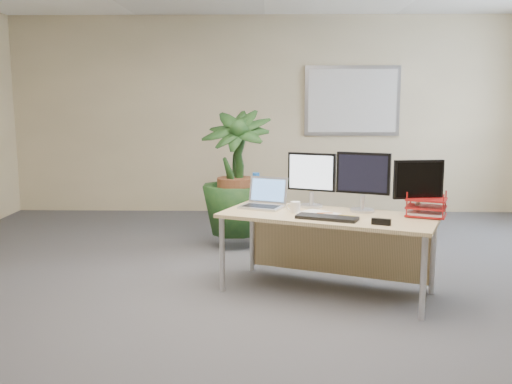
{
  "coord_description": "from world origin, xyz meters",
  "views": [
    {
      "loc": [
        0.06,
        -3.95,
        1.57
      ],
      "look_at": [
        -0.04,
        0.35,
        0.87
      ],
      "focal_mm": 40.0,
      "sensor_mm": 36.0,
      "label": 1
    }
  ],
  "objects_px": {
    "desk": "(330,228)",
    "monitor_right": "(363,178)",
    "laptop": "(264,200)",
    "floor_plant": "(236,178)",
    "monitor_left": "(312,176)"
  },
  "relations": [
    {
      "from": "laptop",
      "to": "monitor_right",
      "type": "bearing_deg",
      "value": -13.57
    },
    {
      "from": "desk",
      "to": "laptop",
      "type": "distance_m",
      "value": 0.63
    },
    {
      "from": "floor_plant",
      "to": "monitor_left",
      "type": "xyz_separation_m",
      "value": [
        0.71,
        -1.12,
        0.17
      ]
    },
    {
      "from": "monitor_right",
      "to": "monitor_left",
      "type": "bearing_deg",
      "value": 153.75
    },
    {
      "from": "desk",
      "to": "laptop",
      "type": "xyz_separation_m",
      "value": [
        -0.55,
        0.23,
        0.2
      ]
    },
    {
      "from": "desk",
      "to": "floor_plant",
      "type": "height_order",
      "value": "floor_plant"
    },
    {
      "from": "desk",
      "to": "laptop",
      "type": "relative_size",
      "value": 4.24
    },
    {
      "from": "laptop",
      "to": "monitor_left",
      "type": "bearing_deg",
      "value": 0.65
    },
    {
      "from": "floor_plant",
      "to": "monitor_right",
      "type": "relative_size",
      "value": 3.06
    },
    {
      "from": "floor_plant",
      "to": "laptop",
      "type": "height_order",
      "value": "floor_plant"
    },
    {
      "from": "floor_plant",
      "to": "monitor_right",
      "type": "xyz_separation_m",
      "value": [
        1.12,
        -1.32,
        0.18
      ]
    },
    {
      "from": "floor_plant",
      "to": "monitor_right",
      "type": "distance_m",
      "value": 1.74
    },
    {
      "from": "floor_plant",
      "to": "laptop",
      "type": "distance_m",
      "value": 1.17
    },
    {
      "from": "desk",
      "to": "monitor_right",
      "type": "height_order",
      "value": "monitor_right"
    },
    {
      "from": "floor_plant",
      "to": "monitor_left",
      "type": "relative_size",
      "value": 3.22
    }
  ]
}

